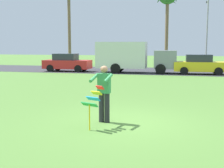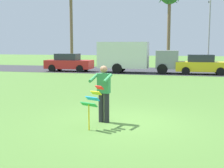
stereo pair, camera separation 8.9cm
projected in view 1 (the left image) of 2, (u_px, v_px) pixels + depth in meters
name	position (u px, v px, depth m)	size (l,w,h in m)	color
ground_plane	(124.00, 122.00, 9.11)	(120.00, 120.00, 0.00)	#568438
road_strip	(165.00, 71.00, 27.18)	(120.00, 8.00, 0.01)	#38383D
person_kite_flyer	(104.00, 92.00, 8.97)	(0.59, 0.69, 1.73)	#26262B
kite_held	(93.00, 100.00, 8.26)	(0.56, 0.72, 1.20)	red
parked_car_red	(67.00, 63.00, 26.78)	(4.22, 1.87, 1.60)	red
parked_truck_grey_van	(131.00, 56.00, 25.32)	(6.77, 2.28, 2.62)	gray
parked_car_yellow	(200.00, 65.00, 24.07)	(4.26, 1.95, 1.60)	yellow
streetlight_pole	(207.00, 29.00, 30.57)	(0.24, 1.65, 7.00)	#9E9EA3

